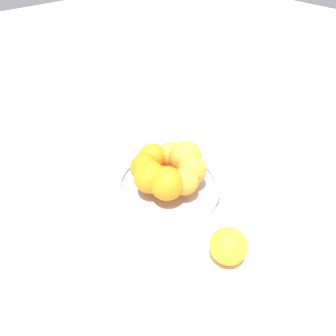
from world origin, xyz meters
The scene contains 6 objects.
ground_plane centered at (0.00, 0.00, 0.00)m, with size 4.00×4.00×0.00m, color silver.
fruit_bowl centered at (0.00, 0.00, 0.02)m, with size 0.26×0.26×0.04m.
orange_pile centered at (0.00, 0.00, 0.08)m, with size 0.19×0.19×0.08m.
stray_orange centered at (0.04, 0.23, 0.04)m, with size 0.08×0.08×0.08m, color orange.
drinking_glass centered at (-0.23, -0.09, 0.06)m, with size 0.06×0.06×0.12m, color silver.
napkin_folded centered at (0.29, -0.13, 0.00)m, with size 0.12×0.12×0.01m, color white.
Camera 1 is at (0.40, 0.45, 0.57)m, focal length 35.00 mm.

